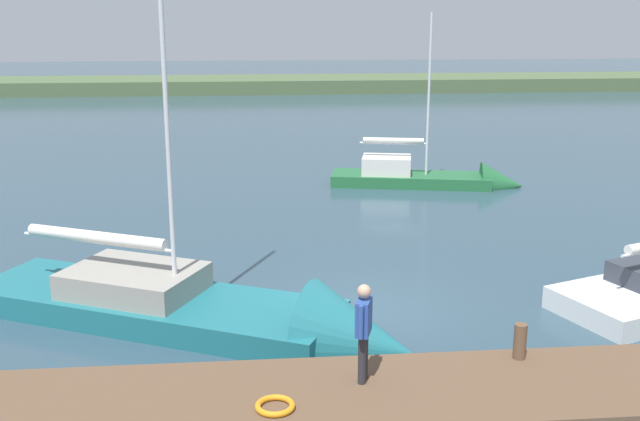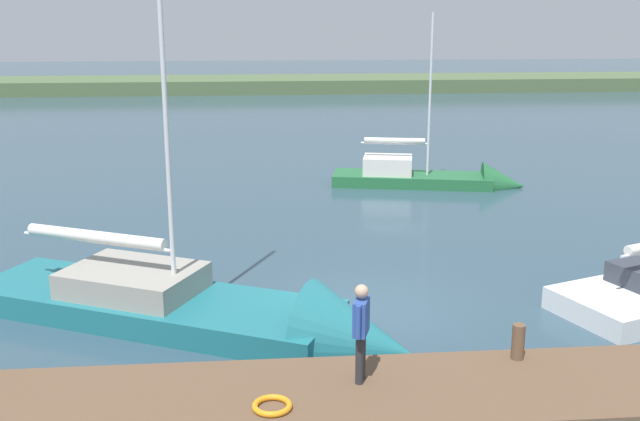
# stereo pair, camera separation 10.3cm
# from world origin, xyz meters

# --- Properties ---
(ground_plane) EXTENTS (200.00, 200.00, 0.00)m
(ground_plane) POSITION_xyz_m (0.00, 0.00, 0.00)
(ground_plane) COLOR #2D4756
(far_shoreline) EXTENTS (180.00, 8.00, 2.40)m
(far_shoreline) POSITION_xyz_m (0.00, -53.56, 0.00)
(far_shoreline) COLOR #4C603D
(far_shoreline) RESTS_ON ground_plane
(dock_pier) EXTENTS (20.46, 2.60, 0.72)m
(dock_pier) POSITION_xyz_m (0.00, 5.34, 0.36)
(dock_pier) COLOR brown
(dock_pier) RESTS_ON ground_plane
(mooring_post_near) EXTENTS (0.24, 0.24, 0.67)m
(mooring_post_near) POSITION_xyz_m (-2.05, 4.44, 1.06)
(mooring_post_near) COLOR brown
(mooring_post_near) RESTS_ON dock_pier
(life_ring_buoy) EXTENTS (0.66, 0.66, 0.10)m
(life_ring_buoy) POSITION_xyz_m (2.53, 5.86, 0.77)
(life_ring_buoy) COLOR orange
(life_ring_buoy) RESTS_ON dock_pier
(sailboat_inner_slip) EXTENTS (10.76, 6.98, 12.28)m
(sailboat_inner_slip) POSITION_xyz_m (3.51, 0.93, 0.19)
(sailboat_inner_slip) COLOR #1E6B75
(sailboat_inner_slip) RESTS_ON ground_plane
(sailboat_far_left) EXTENTS (8.04, 3.48, 7.83)m
(sailboat_far_left) POSITION_xyz_m (-4.89, -13.01, 0.21)
(sailboat_far_left) COLOR #236638
(sailboat_far_left) RESTS_ON ground_plane
(person_on_dock) EXTENTS (0.36, 0.64, 1.77)m
(person_on_dock) POSITION_xyz_m (0.97, 5.03, 1.75)
(person_on_dock) COLOR #28282D
(person_on_dock) RESTS_ON dock_pier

